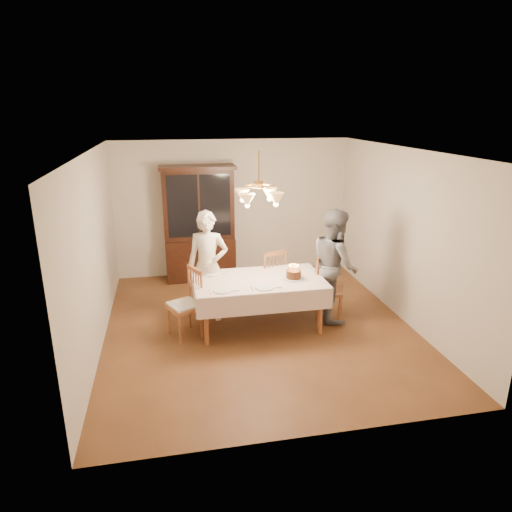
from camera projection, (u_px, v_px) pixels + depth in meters
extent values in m
plane|color=#583119|center=(259.00, 326.00, 6.91)|extent=(5.00, 5.00, 0.00)
plane|color=white|center=(259.00, 151.00, 6.11)|extent=(5.00, 5.00, 0.00)
plane|color=beige|center=(233.00, 208.00, 8.84)|extent=(4.50, 0.00, 4.50)
plane|color=beige|center=(313.00, 319.00, 4.18)|extent=(4.50, 0.00, 4.50)
plane|color=beige|center=(94.00, 253.00, 6.10)|extent=(0.00, 5.00, 5.00)
plane|color=beige|center=(404.00, 235.00, 6.93)|extent=(0.00, 5.00, 5.00)
cube|color=brown|center=(259.00, 281.00, 6.69)|extent=(1.80, 1.00, 0.04)
cube|color=white|center=(259.00, 279.00, 6.68)|extent=(1.90, 1.10, 0.01)
cylinder|color=brown|center=(206.00, 321.00, 6.26)|extent=(0.07, 0.07, 0.71)
cylinder|color=brown|center=(320.00, 311.00, 6.56)|extent=(0.07, 0.07, 0.71)
cylinder|color=brown|center=(201.00, 298.00, 7.04)|extent=(0.07, 0.07, 0.71)
cylinder|color=brown|center=(303.00, 290.00, 7.35)|extent=(0.07, 0.07, 0.71)
cube|color=black|center=(201.00, 258.00, 8.74)|extent=(1.30, 0.50, 0.80)
cube|color=black|center=(198.00, 204.00, 8.47)|extent=(1.30, 0.40, 1.30)
cube|color=black|center=(199.00, 206.00, 8.28)|extent=(1.14, 0.01, 1.14)
cube|color=black|center=(197.00, 167.00, 8.21)|extent=(1.38, 0.54, 0.06)
cube|color=brown|center=(269.00, 281.00, 7.47)|extent=(0.55, 0.54, 0.05)
cube|color=brown|center=(275.00, 253.00, 7.16)|extent=(0.39, 0.16, 0.06)
cylinder|color=brown|center=(273.00, 289.00, 7.77)|extent=(0.04, 0.04, 0.43)
cylinder|color=brown|center=(254.00, 292.00, 7.60)|extent=(0.04, 0.04, 0.43)
cylinder|color=brown|center=(283.00, 295.00, 7.49)|extent=(0.04, 0.04, 0.43)
cylinder|color=brown|center=(265.00, 300.00, 7.32)|extent=(0.04, 0.04, 0.43)
cube|color=brown|center=(184.00, 307.00, 6.49)|extent=(0.56, 0.57, 0.05)
cube|color=brown|center=(194.00, 270.00, 6.44)|extent=(0.20, 0.38, 0.06)
cylinder|color=brown|center=(169.00, 320.00, 6.61)|extent=(0.04, 0.04, 0.43)
cylinder|color=brown|center=(180.00, 330.00, 6.33)|extent=(0.04, 0.04, 0.43)
cylinder|color=brown|center=(190.00, 314.00, 6.80)|extent=(0.04, 0.04, 0.43)
cylinder|color=brown|center=(201.00, 323.00, 6.52)|extent=(0.04, 0.04, 0.43)
cube|color=beige|center=(184.00, 304.00, 6.48)|extent=(0.51, 0.52, 0.03)
cube|color=brown|center=(330.00, 290.00, 7.09)|extent=(0.56, 0.57, 0.05)
cube|color=brown|center=(319.00, 257.00, 6.97)|extent=(0.20, 0.38, 0.06)
cylinder|color=brown|center=(339.00, 310.00, 6.95)|extent=(0.04, 0.04, 0.43)
cylinder|color=brown|center=(341.00, 300.00, 7.29)|extent=(0.04, 0.04, 0.43)
cylinder|color=brown|center=(317.00, 308.00, 7.03)|extent=(0.04, 0.04, 0.43)
cylinder|color=brown|center=(319.00, 299.00, 7.36)|extent=(0.04, 0.04, 0.43)
imported|color=beige|center=(208.00, 266.00, 6.93)|extent=(0.70, 0.55, 1.71)
imported|color=slate|center=(335.00, 264.00, 6.98)|extent=(0.68, 0.86, 1.72)
cylinder|color=white|center=(293.00, 278.00, 6.69)|extent=(0.30, 0.30, 0.01)
cylinder|color=#3C1E0D|center=(294.00, 274.00, 6.67)|extent=(0.22, 0.22, 0.12)
cylinder|color=#598CD8|center=(298.00, 268.00, 6.66)|extent=(0.01, 0.01, 0.07)
sphere|color=#FFB23F|center=(298.00, 265.00, 6.64)|extent=(0.01, 0.01, 0.01)
cylinder|color=pink|center=(297.00, 267.00, 6.68)|extent=(0.01, 0.01, 0.07)
sphere|color=#FFB23F|center=(297.00, 264.00, 6.67)|extent=(0.01, 0.01, 0.01)
cylinder|color=#EACC66|center=(295.00, 267.00, 6.70)|extent=(0.01, 0.01, 0.07)
sphere|color=#FFB23F|center=(296.00, 264.00, 6.69)|extent=(0.01, 0.01, 0.01)
cylinder|color=#598CD8|center=(294.00, 266.00, 6.71)|extent=(0.01, 0.01, 0.07)
sphere|color=#FFB23F|center=(294.00, 264.00, 6.69)|extent=(0.01, 0.01, 0.01)
cylinder|color=pink|center=(292.00, 267.00, 6.70)|extent=(0.01, 0.01, 0.07)
sphere|color=#FFB23F|center=(292.00, 264.00, 6.69)|extent=(0.01, 0.01, 0.01)
cylinder|color=#EACC66|center=(290.00, 267.00, 6.68)|extent=(0.01, 0.01, 0.07)
sphere|color=#FFB23F|center=(290.00, 264.00, 6.67)|extent=(0.01, 0.01, 0.01)
cylinder|color=#598CD8|center=(289.00, 268.00, 6.66)|extent=(0.01, 0.01, 0.07)
sphere|color=#FFB23F|center=(289.00, 265.00, 6.65)|extent=(0.01, 0.01, 0.01)
cylinder|color=pink|center=(289.00, 268.00, 6.63)|extent=(0.01, 0.01, 0.07)
sphere|color=#FFB23F|center=(290.00, 266.00, 6.62)|extent=(0.01, 0.01, 0.01)
cylinder|color=#EACC66|center=(290.00, 269.00, 6.61)|extent=(0.01, 0.01, 0.07)
sphere|color=#FFB23F|center=(290.00, 266.00, 6.59)|extent=(0.01, 0.01, 0.01)
cylinder|color=#598CD8|center=(292.00, 269.00, 6.59)|extent=(0.01, 0.01, 0.07)
sphere|color=#FFB23F|center=(292.00, 267.00, 6.58)|extent=(0.01, 0.01, 0.01)
cylinder|color=pink|center=(294.00, 269.00, 6.58)|extent=(0.01, 0.01, 0.07)
sphere|color=#FFB23F|center=(294.00, 267.00, 6.57)|extent=(0.01, 0.01, 0.01)
cylinder|color=#EACC66|center=(296.00, 269.00, 6.59)|extent=(0.01, 0.01, 0.07)
sphere|color=#FFB23F|center=(296.00, 267.00, 6.57)|extent=(0.01, 0.01, 0.01)
cylinder|color=#598CD8|center=(297.00, 269.00, 6.60)|extent=(0.01, 0.01, 0.07)
sphere|color=#FFB23F|center=(297.00, 266.00, 6.59)|extent=(0.01, 0.01, 0.01)
cylinder|color=pink|center=(298.00, 268.00, 6.63)|extent=(0.01, 0.01, 0.07)
sphere|color=#FFB23F|center=(298.00, 266.00, 6.62)|extent=(0.01, 0.01, 0.01)
cylinder|color=white|center=(222.00, 290.00, 6.24)|extent=(0.25, 0.25, 0.02)
cube|color=silver|center=(210.00, 292.00, 6.21)|extent=(0.01, 0.16, 0.01)
cube|color=beige|center=(235.00, 290.00, 6.27)|extent=(0.10, 0.10, 0.01)
cylinder|color=white|center=(265.00, 287.00, 6.35)|extent=(0.27, 0.27, 0.02)
cube|color=silver|center=(252.00, 288.00, 6.32)|extent=(0.02, 0.16, 0.01)
cube|color=beige|center=(278.00, 286.00, 6.39)|extent=(0.10, 0.10, 0.01)
cylinder|color=white|center=(212.00, 273.00, 6.88)|extent=(0.27, 0.27, 0.02)
cube|color=silver|center=(200.00, 274.00, 6.85)|extent=(0.01, 0.16, 0.01)
cube|color=beige|center=(224.00, 273.00, 6.92)|extent=(0.10, 0.10, 0.01)
cylinder|color=#BF8C3F|center=(259.00, 166.00, 6.17)|extent=(0.02, 0.02, 0.40)
cylinder|color=#BF8C3F|center=(259.00, 184.00, 6.25)|extent=(0.12, 0.12, 0.10)
cone|color=#D8994C|center=(270.00, 194.00, 6.53)|extent=(0.22, 0.22, 0.18)
sphere|color=#FFD899|center=(270.00, 199.00, 6.55)|extent=(0.07, 0.07, 0.07)
cone|color=#D8994C|center=(242.00, 195.00, 6.45)|extent=(0.22, 0.22, 0.18)
sphere|color=#FFD899|center=(242.00, 200.00, 6.47)|extent=(0.07, 0.07, 0.07)
cone|color=#D8994C|center=(247.00, 200.00, 6.08)|extent=(0.22, 0.22, 0.18)
sphere|color=#FFD899|center=(247.00, 206.00, 6.11)|extent=(0.07, 0.07, 0.07)
cone|color=#D8994C|center=(276.00, 199.00, 6.16)|extent=(0.22, 0.22, 0.18)
sphere|color=#FFD899|center=(276.00, 204.00, 6.18)|extent=(0.07, 0.07, 0.07)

